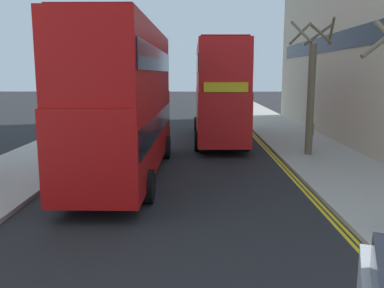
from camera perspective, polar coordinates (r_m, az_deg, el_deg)
The scene contains 8 objects.
sidewalk_right at distance 18.56m, azimuth 19.04°, elevation -2.68°, with size 4.00×80.00×0.14m, color #ADA89E.
sidewalk_left at distance 18.99m, azimuth -21.50°, elevation -2.56°, with size 4.00×80.00×0.14m, color #ADA89E.
kerb_line_outer at distance 16.12m, azimuth 14.15°, elevation -4.51°, with size 0.10×56.00×0.01m, color yellow.
kerb_line_inner at distance 16.09m, azimuth 13.59°, elevation -4.52°, with size 0.10×56.00×0.01m, color yellow.
double_decker_bus_away at distance 15.65m, azimuth -9.24°, elevation 6.46°, with size 2.89×10.83×5.64m.
double_decker_bus_oncoming at distance 24.02m, azimuth 3.70°, elevation 7.66°, with size 2.85×10.83×5.64m.
pedestrian_far at distance 20.46m, azimuth 15.99°, elevation 1.20°, with size 0.34×0.22×1.62m.
street_tree_mid at distance 19.87m, azimuth 16.21°, elevation 7.32°, with size 2.03×2.10×6.17m.
Camera 1 is at (0.61, -1.18, 3.89)m, focal length 38.43 mm.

